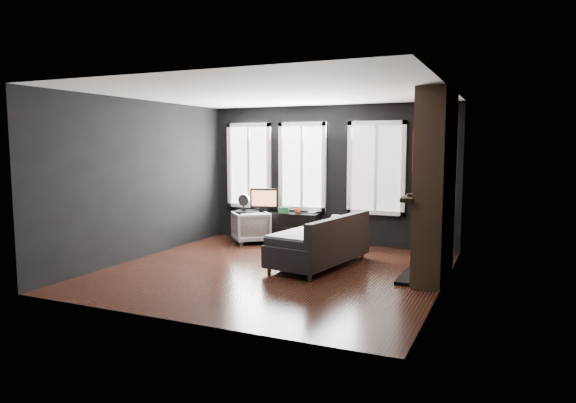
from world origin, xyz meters
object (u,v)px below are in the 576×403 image
at_px(monitor, 264,198).
at_px(mug, 298,210).
at_px(armchair, 251,225).
at_px(book, 308,207).
at_px(sofa, 319,240).
at_px(mantel_vase, 423,184).
at_px(media_console, 278,226).

bearing_deg(monitor, mug, -15.18).
bearing_deg(armchair, book, 164.06).
bearing_deg(armchair, sofa, 104.84).
relative_size(armchair, mantel_vase, 3.40).
xyz_separation_m(monitor, mantel_vase, (3.32, -1.16, 0.47)).
bearing_deg(media_console, sofa, -51.10).
bearing_deg(mantel_vase, sofa, -163.62).
bearing_deg(mug, monitor, 178.44).
xyz_separation_m(sofa, media_console, (-1.50, 1.64, -0.12)).
height_order(monitor, mug, monitor).
bearing_deg(media_console, mantel_vase, -24.91).
relative_size(sofa, armchair, 2.80).
distance_m(armchair, media_console, 0.56).
bearing_deg(monitor, sofa, -55.71).
relative_size(armchair, book, 3.12).
bearing_deg(sofa, mug, 133.13).
relative_size(book, mantel_vase, 1.09).
xyz_separation_m(sofa, mantel_vase, (1.54, 0.45, 0.91)).
xyz_separation_m(armchair, mug, (0.87, 0.32, 0.32)).
bearing_deg(book, mug, -132.01).
height_order(armchair, monitor, monitor).
relative_size(sofa, monitor, 3.30).
distance_m(sofa, mantel_vase, 1.85).
height_order(monitor, mantel_vase, mantel_vase).
bearing_deg(mug, armchair, -159.98).
bearing_deg(media_console, book, 8.04).
relative_size(monitor, mug, 4.57).
xyz_separation_m(monitor, mug, (0.74, -0.02, -0.20)).
distance_m(monitor, book, 0.92).
bearing_deg(book, sofa, -63.39).
bearing_deg(armchair, mug, 158.47).
xyz_separation_m(mug, mantel_vase, (2.58, -1.14, 0.66)).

